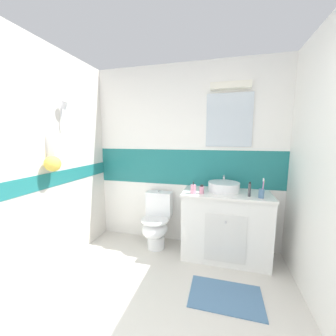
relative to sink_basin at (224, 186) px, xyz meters
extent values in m
cube|color=beige|center=(-0.53, -0.98, -0.93)|extent=(3.20, 3.48, 0.04)
cube|color=white|center=(-0.53, 0.27, -0.49)|extent=(3.20, 0.10, 0.85)
cube|color=#1E7272|center=(-0.53, 0.26, 0.19)|extent=(3.20, 0.10, 0.50)
cube|color=white|center=(-0.53, 0.27, 1.01)|extent=(3.20, 0.10, 1.15)
cube|color=silver|center=(0.03, 0.21, 0.83)|extent=(0.57, 0.02, 0.68)
cube|color=white|center=(0.03, 0.17, 1.24)|extent=(0.49, 0.10, 0.08)
cube|color=silver|center=(-1.88, -0.98, 0.34)|extent=(0.10, 3.48, 2.50)
cube|color=#1E7272|center=(-1.83, -0.98, 0.15)|extent=(0.01, 3.48, 0.16)
cube|color=white|center=(-1.78, -0.75, 0.51)|extent=(0.10, 0.14, 0.26)
cylinder|color=silver|center=(-1.80, -0.61, 0.74)|extent=(0.02, 0.02, 0.46)
cylinder|color=silver|center=(-1.76, -0.61, 0.97)|extent=(0.10, 0.07, 0.11)
sphere|color=#F2CC4C|center=(-1.73, -0.87, 0.34)|extent=(0.16, 0.16, 0.16)
cube|color=white|center=(0.03, -0.04, -0.50)|extent=(1.03, 0.51, 0.82)
cube|color=white|center=(0.03, -0.05, -0.08)|extent=(1.05, 0.53, 0.03)
cube|color=silver|center=(0.03, -0.30, -0.54)|extent=(0.47, 0.01, 0.57)
cylinder|color=silver|center=(0.03, -0.31, -0.34)|extent=(0.02, 0.02, 0.03)
cylinder|color=white|center=(0.00, 0.00, 0.00)|extent=(0.38, 0.38, 0.11)
cylinder|color=#AFB1BA|center=(0.00, 0.00, 0.05)|extent=(0.31, 0.31, 0.01)
cylinder|color=silver|center=(0.00, 0.22, 0.02)|extent=(0.03, 0.03, 0.16)
cylinder|color=silver|center=(0.00, 0.11, 0.10)|extent=(0.02, 0.17, 0.02)
cylinder|color=white|center=(-0.88, -0.06, -0.82)|extent=(0.24, 0.24, 0.18)
ellipsoid|color=white|center=(-0.88, -0.10, -0.62)|extent=(0.34, 0.42, 0.22)
cylinder|color=white|center=(-0.88, -0.10, -0.50)|extent=(0.37, 0.37, 0.02)
cube|color=white|center=(-0.88, 0.11, -0.33)|extent=(0.36, 0.17, 0.35)
cylinder|color=silver|center=(-0.88, 0.11, -0.15)|extent=(0.04, 0.04, 0.02)
cylinder|color=#4C7299|center=(0.40, -0.19, -0.01)|extent=(0.06, 0.06, 0.10)
cylinder|color=#3FB259|center=(0.42, -0.19, 0.06)|extent=(0.04, 0.01, 0.17)
cube|color=white|center=(0.42, -0.19, 0.14)|extent=(0.02, 0.02, 0.03)
cylinder|color=#D872BF|center=(0.41, -0.20, 0.06)|extent=(0.02, 0.01, 0.18)
cube|color=white|center=(0.41, -0.20, 0.15)|extent=(0.01, 0.02, 0.03)
cylinder|color=pink|center=(-0.35, -0.20, -0.01)|extent=(0.06, 0.06, 0.11)
cylinder|color=#262626|center=(-0.35, -0.20, 0.06)|extent=(0.01, 0.01, 0.04)
cylinder|color=#262626|center=(-0.35, -0.21, 0.08)|extent=(0.01, 0.02, 0.01)
cylinder|color=#4C4C51|center=(0.28, -0.16, 0.01)|extent=(0.03, 0.03, 0.15)
cylinder|color=black|center=(0.28, -0.16, 0.10)|extent=(0.02, 0.02, 0.02)
cylinder|color=pink|center=(-0.26, -0.17, -0.02)|extent=(0.06, 0.06, 0.08)
cylinder|color=black|center=(-0.26, -0.17, 0.03)|extent=(0.04, 0.04, 0.02)
cube|color=#4C7299|center=(0.05, -0.74, -0.91)|extent=(0.68, 0.44, 0.01)
camera|label=1|loc=(-0.03, -2.58, 0.60)|focal=21.80mm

